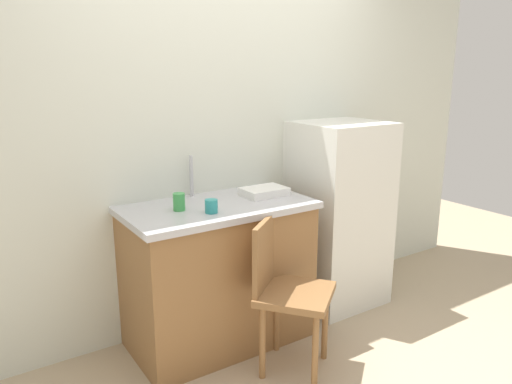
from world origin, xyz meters
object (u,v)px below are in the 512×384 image
(refrigerator, at_px, (339,214))
(cup_teal, at_px, (211,206))
(dish_tray, at_px, (264,191))
(chair, at_px, (285,288))
(cup_green, at_px, (179,202))

(refrigerator, height_order, cup_teal, refrigerator)
(refrigerator, relative_size, dish_tray, 4.81)
(chair, bearing_deg, cup_teal, 93.70)
(refrigerator, height_order, cup_green, refrigerator)
(refrigerator, distance_m, dish_tray, 0.72)
(chair, height_order, dish_tray, dish_tray)
(refrigerator, bearing_deg, cup_green, -179.05)
(refrigerator, distance_m, chair, 0.99)
(chair, distance_m, dish_tray, 0.68)
(refrigerator, relative_size, chair, 1.51)
(dish_tray, xyz_separation_m, cup_green, (-0.61, -0.02, 0.03))
(cup_green, bearing_deg, dish_tray, 1.69)
(refrigerator, relative_size, cup_teal, 17.35)
(chair, height_order, cup_green, cup_green)
(cup_teal, bearing_deg, cup_green, 132.05)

